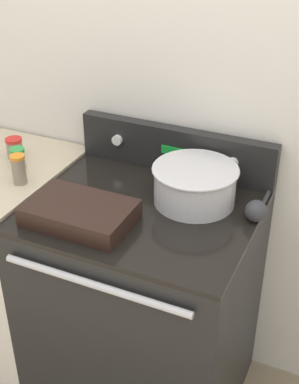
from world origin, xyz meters
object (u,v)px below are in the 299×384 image
Objects in this scene: casserole_dish at (80,212)px; spice_jar_red_cap at (15,148)px; mixing_bowl at (195,183)px; ladle at (257,209)px; spice_jar_green_cap at (18,159)px; spice_jar_orange_cap at (19,169)px.

casserole_dish is 4.24× the size of spice_jar_red_cap.
ladle is (0.23, -0.01, -0.04)m from mixing_bowl.
ladle is at bearing 26.76° from casserole_dish.
mixing_bowl is 3.67× the size of spice_jar_red_cap.
casserole_dish is 3.98× the size of spice_jar_green_cap.
mixing_bowl reaches higher than spice_jar_orange_cap.
spice_jar_green_cap is 1.06× the size of spice_jar_red_cap.
ladle is at bearing 10.03° from spice_jar_orange_cap.
spice_jar_orange_cap is (-0.62, -0.16, -0.01)m from mixing_bowl.
spice_jar_green_cap is at bearing -45.82° from spice_jar_red_cap.
spice_jar_red_cap is at bearing 179.79° from mixing_bowl.
casserole_dish is at bearing -153.24° from ladle.
spice_jar_orange_cap is (-0.32, 0.11, 0.03)m from casserole_dish.
spice_jar_red_cap is (-0.77, 0.00, -0.02)m from mixing_bowl.
casserole_dish is at bearing -137.29° from mixing_bowl.
mixing_bowl is 0.64m from spice_jar_orange_cap.
spice_jar_orange_cap reaches higher than casserole_dish.
spice_jar_orange_cap is at bearing 160.52° from casserole_dish.
spice_jar_orange_cap is at bearing -51.62° from spice_jar_green_cap.
mixing_bowl is 2.67× the size of spice_jar_orange_cap.
mixing_bowl reaches higher than ladle.
spice_jar_green_cap is at bearing -173.89° from mixing_bowl.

